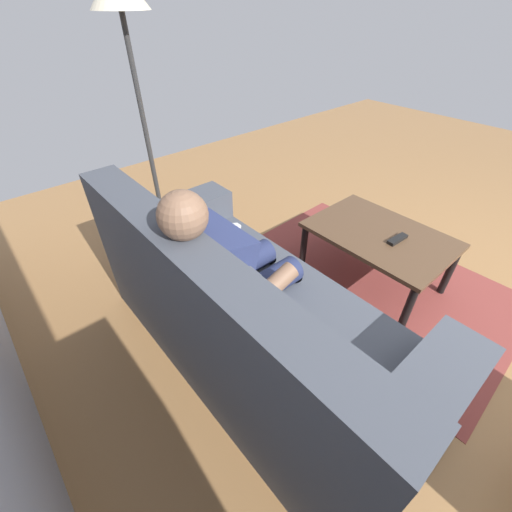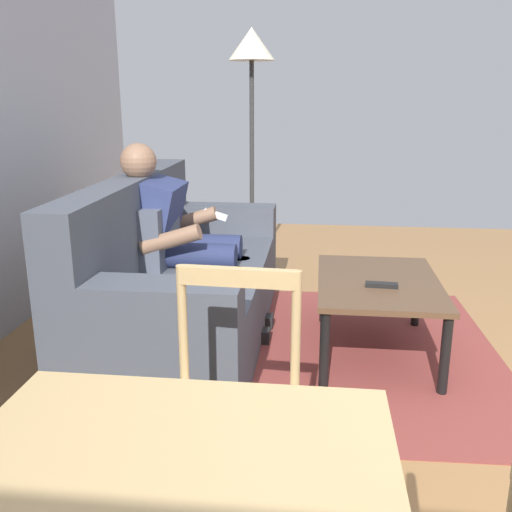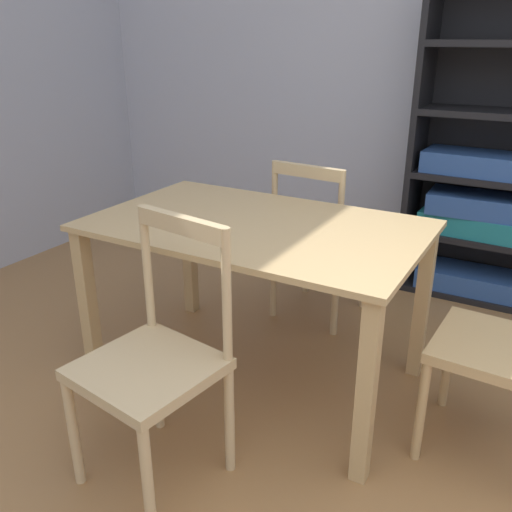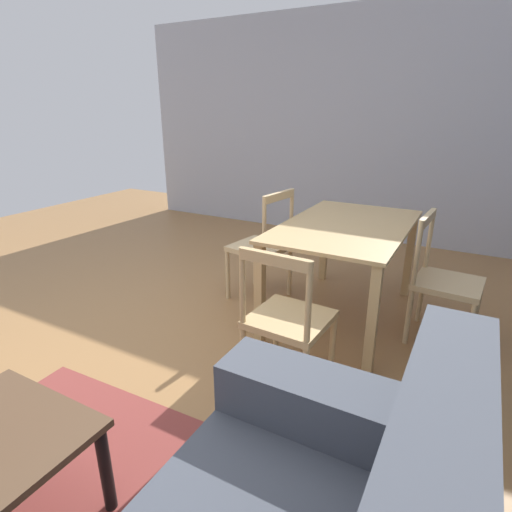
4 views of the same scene
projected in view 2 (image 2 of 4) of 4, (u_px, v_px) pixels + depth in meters
The scene contains 8 objects.
ground_plane at pixel (497, 500), 2.07m from camera, with size 8.99×8.99×0.00m, color #9E7042.
couch at pixel (178, 283), 3.35m from camera, with size 2.00×0.87×0.96m.
person_lounging at pixel (180, 236), 3.38m from camera, with size 0.59×0.89×1.15m.
coffee_table at pixel (378, 289), 3.14m from camera, with size 0.94×0.66×0.44m.
tv_remote at pixel (382, 285), 3.01m from camera, with size 0.05×0.17×0.02m, color black.
dining_chair_facing_couch at pixel (229, 417), 1.78m from camera, with size 0.44×0.44×0.89m.
area_rug at pixel (374, 352), 3.25m from camera, with size 2.00×1.40×0.01m, color brown.
floor_lamp at pixel (252, 68), 4.38m from camera, with size 0.36×0.36×1.91m.
Camera 2 is at (-1.83, 0.68, 1.42)m, focal length 39.87 mm.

